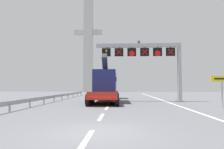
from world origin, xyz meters
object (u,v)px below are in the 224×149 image
Objects in this scene: overhead_lane_gantry at (148,55)px; heavy_haul_truck_red at (106,85)px; exit_sign_yellow at (222,83)px; bridge_pylon_distant at (88,43)px.

overhead_lane_gantry is 0.73× the size of heavy_haul_truck_red.
bridge_pylon_distant reaches higher than exit_sign_yellow.
bridge_pylon_distant is at bearing 112.11° from exit_sign_yellow.
bridge_pylon_distant is (-18.84, 46.36, 13.86)m from exit_sign_yellow.
overhead_lane_gantry is 6.46m from heavy_haul_truck_red.
heavy_haul_truck_red is at bearing -76.94° from bridge_pylon_distant.
overhead_lane_gantry is at bearing 125.07° from exit_sign_yellow.
bridge_pylon_distant reaches higher than heavy_haul_truck_red.
overhead_lane_gantry is 42.86m from bridge_pylon_distant.
exit_sign_yellow is at bearing -54.93° from overhead_lane_gantry.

